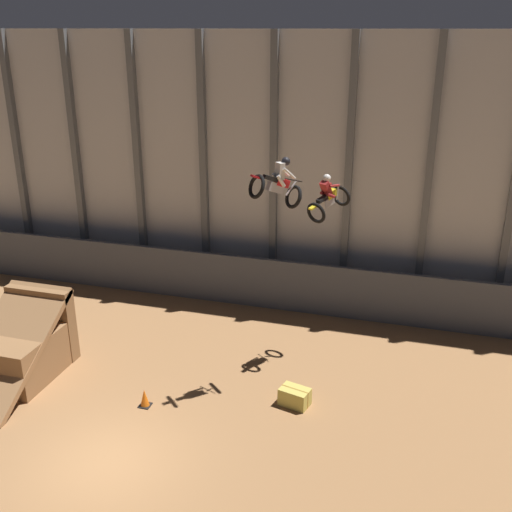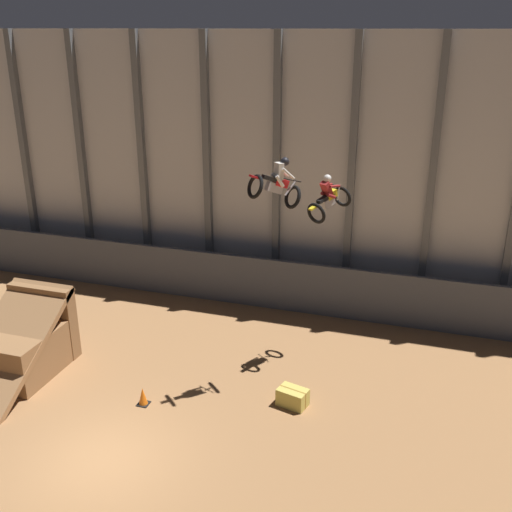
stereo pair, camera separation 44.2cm
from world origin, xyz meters
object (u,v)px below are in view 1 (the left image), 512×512
dirt_ramp (24,346)px  hay_bale_trackside (295,397)px  traffic_cone_near_ramp (145,398)px  rider_bike_right_air (328,198)px  rider_bike_left_air (277,184)px

dirt_ramp → hay_bale_trackside: 9.27m
traffic_cone_near_ramp → hay_bale_trackside: (4.45, 1.38, -0.00)m
traffic_cone_near_ramp → dirt_ramp: bearing=171.4°
traffic_cone_near_ramp → hay_bale_trackside: traffic_cone_near_ramp is taller
hay_bale_trackside → rider_bike_right_air: bearing=86.9°
rider_bike_left_air → traffic_cone_near_ramp: bearing=-101.1°
rider_bike_right_air → hay_bale_trackside: size_ratio=1.80×
rider_bike_left_air → hay_bale_trackside: 6.59m
rider_bike_left_air → traffic_cone_near_ramp: rider_bike_left_air is taller
dirt_ramp → rider_bike_right_air: (9.42, 4.20, 4.77)m
dirt_ramp → hay_bale_trackside: bearing=4.1°
dirt_ramp → hay_bale_trackside: size_ratio=4.34×
dirt_ramp → rider_bike_left_air: 10.23m
rider_bike_right_air → hay_bale_trackside: (-0.19, -3.54, -5.46)m
rider_bike_right_air → hay_bale_trackside: 6.50m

